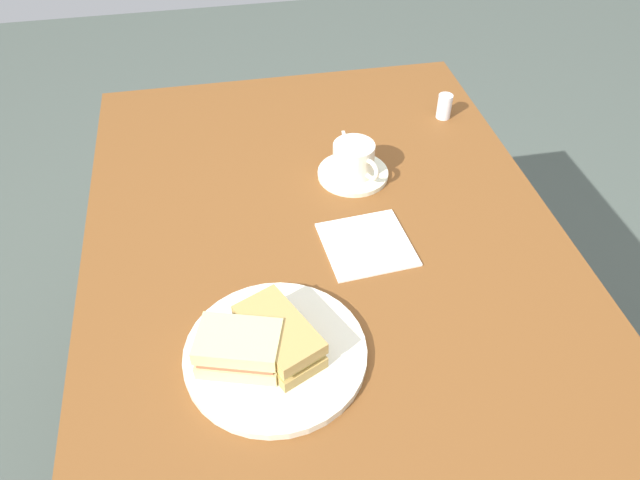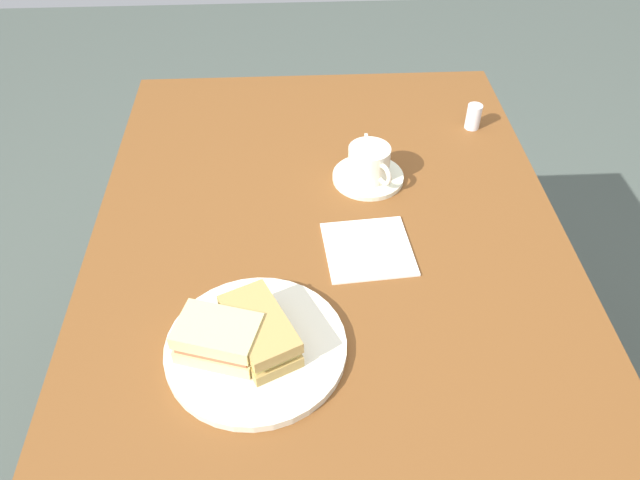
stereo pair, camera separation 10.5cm
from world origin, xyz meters
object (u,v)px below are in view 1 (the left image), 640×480
at_px(dining_table, 332,295).
at_px(spoon, 347,149).
at_px(sandwich_front, 279,336).
at_px(napkin, 367,244).
at_px(coffee_cup, 354,158).
at_px(coffee_saucer, 353,174).
at_px(salt_shaker, 444,106).
at_px(sandwich_back, 239,349).
at_px(sandwich_plate, 275,353).

height_order(dining_table, spoon, spoon).
height_order(sandwich_front, napkin, sandwich_front).
bearing_deg(coffee_cup, dining_table, 158.46).
distance_m(coffee_saucer, salt_shaker, 0.30).
relative_size(dining_table, coffee_saucer, 9.23).
xyz_separation_m(coffee_cup, spoon, (0.08, -0.00, -0.03)).
xyz_separation_m(dining_table, coffee_cup, (0.22, -0.09, 0.13)).
height_order(sandwich_back, napkin, sandwich_back).
bearing_deg(salt_shaker, sandwich_plate, 141.45).
height_order(sandwich_plate, sandwich_back, sandwich_back).
xyz_separation_m(coffee_saucer, salt_shaker, (0.17, -0.25, 0.02)).
distance_m(spoon, napkin, 0.28).
bearing_deg(napkin, salt_shaker, -35.94).
height_order(coffee_cup, napkin, coffee_cup).
bearing_deg(sandwich_front, sandwich_back, 101.63).
bearing_deg(coffee_saucer, sandwich_plate, 152.42).
bearing_deg(sandwich_back, dining_table, -42.97).
relative_size(sandwich_back, napkin, 0.90).
relative_size(sandwich_plate, coffee_saucer, 1.92).
height_order(sandwich_plate, coffee_saucer, sandwich_plate).
distance_m(sandwich_plate, spoon, 0.53).
bearing_deg(salt_shaker, napkin, 144.06).
bearing_deg(coffee_saucer, coffee_cup, -150.55).
height_order(sandwich_plate, sandwich_front, sandwich_front).
bearing_deg(coffee_cup, sandwich_back, 147.39).
bearing_deg(sandwich_back, spoon, -28.76).
height_order(sandwich_plate, coffee_cup, coffee_cup).
bearing_deg(salt_shaker, coffee_saucer, 124.76).
bearing_deg(sandwich_back, coffee_saucer, -32.42).
relative_size(sandwich_plate, spoon, 2.75).
bearing_deg(sandwich_front, dining_table, -33.52).
relative_size(sandwich_plate, sandwich_front, 1.72).
bearing_deg(coffee_saucer, sandwich_back, 147.58).
relative_size(sandwich_back, coffee_saucer, 0.95).
height_order(coffee_saucer, salt_shaker, salt_shaker).
bearing_deg(sandwich_back, sandwich_front, -78.37).
bearing_deg(dining_table, coffee_saucer, -21.21).
bearing_deg(coffee_saucer, napkin, 173.92).
xyz_separation_m(sandwich_plate, sandwich_front, (0.00, -0.01, 0.03)).
bearing_deg(spoon, salt_shaker, -68.22).
bearing_deg(napkin, sandwich_front, 137.78).
distance_m(sandwich_plate, napkin, 0.28).
xyz_separation_m(dining_table, sandwich_plate, (-0.18, 0.12, 0.10)).
distance_m(sandwich_back, napkin, 0.33).
relative_size(spoon, salt_shaker, 1.78).
distance_m(spoon, salt_shaker, 0.26).
xyz_separation_m(spoon, napkin, (-0.28, 0.03, -0.01)).
relative_size(napkin, salt_shaker, 2.70).
bearing_deg(sandwich_back, sandwich_plate, -81.13).
bearing_deg(coffee_cup, salt_shaker, -54.91).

